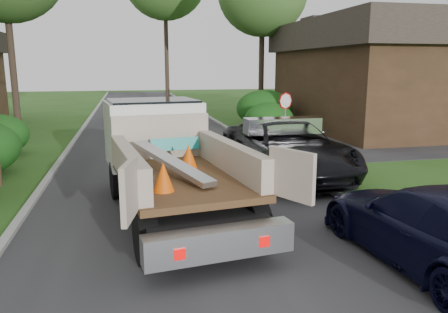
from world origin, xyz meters
name	(u,v)px	position (x,y,z in m)	size (l,w,h in m)	color
ground	(203,230)	(0.00, 0.00, 0.00)	(120.00, 120.00, 0.00)	#2A4E16
road	(165,149)	(0.00, 10.00, 0.00)	(8.00, 90.00, 0.02)	#28282B
side_street	(419,143)	(12.00, 9.00, 0.01)	(16.00, 7.00, 0.02)	#28282B
curb_left	(67,151)	(-4.10, 10.00, 0.06)	(0.20, 90.00, 0.12)	#9E9E99
curb_right	(254,144)	(4.10, 10.00, 0.06)	(0.20, 90.00, 0.12)	#9E9E99
stop_sign	(285,108)	(5.20, 9.00, 1.78)	(0.71, 0.32, 2.48)	slate
house_right	(383,74)	(13.00, 14.00, 3.16)	(9.72, 12.96, 6.20)	#352415
hedge_right_a	(269,119)	(5.80, 13.00, 0.85)	(2.60, 2.60, 1.70)	#0F4211
hedge_right_b	(265,108)	(6.50, 16.00, 1.10)	(3.38, 3.38, 2.21)	#0F4211
flatbed_truck	(163,150)	(-0.67, 2.09, 1.45)	(3.80, 7.33, 2.66)	black
black_pickup	(286,148)	(3.60, 4.50, 0.91)	(3.02, 6.55, 1.82)	black
navy_suv	(433,226)	(3.76, -2.57, 0.75)	(2.09, 5.14, 1.49)	black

